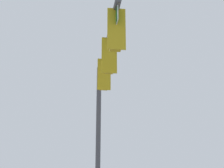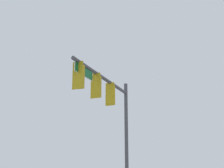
# 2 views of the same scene
# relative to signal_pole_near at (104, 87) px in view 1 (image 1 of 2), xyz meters

# --- Properties ---
(signal_pole_near) EXTENTS (6.70, 0.96, 7.36)m
(signal_pole_near) POSITION_rel_signal_pole_near_xyz_m (0.00, 0.00, 0.00)
(signal_pole_near) COLOR #47474C
(signal_pole_near) RESTS_ON ground_plane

